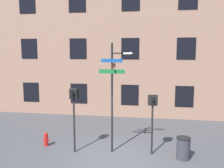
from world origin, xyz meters
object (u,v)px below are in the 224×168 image
fire_hydrant (46,139)px  trash_bin (183,148)px  pedestrian_signal_right (153,108)px  pedestrian_signal_left (74,102)px  street_sign_pole (114,88)px

fire_hydrant → trash_bin: trash_bin is taller
fire_hydrant → pedestrian_signal_right: bearing=-1.7°
pedestrian_signal_left → fire_hydrant: pedestrian_signal_left is taller
pedestrian_signal_right → fire_hydrant: bearing=178.3°
pedestrian_signal_left → trash_bin: (4.55, 0.03, -1.74)m
pedestrian_signal_left → trash_bin: bearing=0.3°
pedestrian_signal_left → fire_hydrant: bearing=163.2°
street_sign_pole → trash_bin: (2.89, -0.28, -2.34)m
street_sign_pole → pedestrian_signal_right: street_sign_pole is taller
pedestrian_signal_left → pedestrian_signal_right: size_ratio=1.11×
pedestrian_signal_right → fire_hydrant: (-4.79, 0.14, -1.69)m
pedestrian_signal_right → trash_bin: bearing=-12.8°
pedestrian_signal_left → street_sign_pole: bearing=10.3°
street_sign_pole → trash_bin: 3.73m
street_sign_pole → pedestrian_signal_left: (-1.66, -0.30, -0.60)m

